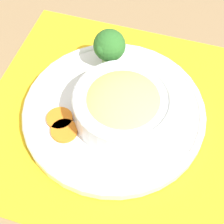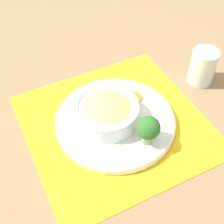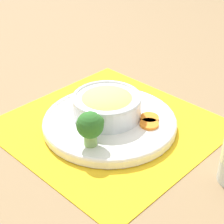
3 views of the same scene
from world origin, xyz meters
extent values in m
plane|color=#8C704C|center=(0.00, 0.00, 0.00)|extent=(4.00, 4.00, 0.00)
cube|color=yellow|center=(0.00, 0.00, 0.00)|extent=(0.45, 0.46, 0.00)
cylinder|color=white|center=(0.00, 0.00, 0.01)|extent=(0.31, 0.31, 0.02)
torus|color=white|center=(0.00, 0.00, 0.02)|extent=(0.31, 0.31, 0.01)
cylinder|color=silver|center=(-0.01, -0.02, 0.04)|extent=(0.16, 0.16, 0.05)
torus|color=silver|center=(-0.01, -0.02, 0.07)|extent=(0.16, 0.16, 0.01)
ellipsoid|color=#EAC66B|center=(-0.01, -0.02, 0.06)|extent=(0.13, 0.13, 0.05)
cylinder|color=#84AD5B|center=(0.09, 0.04, 0.03)|extent=(0.03, 0.03, 0.03)
sphere|color=#2D6B28|center=(0.09, 0.04, 0.07)|extent=(0.06, 0.06, 0.06)
sphere|color=#2D6B28|center=(0.08, 0.05, 0.07)|extent=(0.03, 0.03, 0.03)
sphere|color=#2D6B28|center=(0.11, 0.03, 0.07)|extent=(0.02, 0.02, 0.02)
cylinder|color=orange|center=(-0.05, 0.08, 0.02)|extent=(0.04, 0.04, 0.01)
cylinder|color=orange|center=(-0.07, 0.06, 0.02)|extent=(0.04, 0.04, 0.01)
camera|label=1|loc=(-0.35, -0.11, 0.53)|focal=60.00mm
camera|label=2|loc=(0.47, -0.23, 0.62)|focal=50.00mm
camera|label=3|loc=(0.50, 0.52, 0.49)|focal=60.00mm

